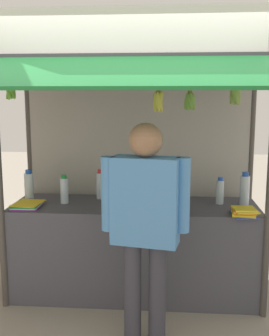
% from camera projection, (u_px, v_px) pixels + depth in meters
% --- Properties ---
extents(ground_plane, '(20.00, 20.00, 0.00)m').
position_uv_depth(ground_plane, '(134.00, 291.00, 4.06)').
color(ground_plane, '#9E9384').
extents(stall_counter, '(2.30, 0.73, 0.88)m').
position_uv_depth(stall_counter, '(134.00, 249.00, 3.98)').
color(stall_counter, '#4C4C56').
rests_on(stall_counter, ground).
extents(stall_structure, '(2.50, 1.57, 2.56)m').
position_uv_depth(stall_structure, '(135.00, 132.00, 3.89)').
color(stall_structure, '#4C4742').
rests_on(stall_structure, ground).
extents(water_bottle_left, '(0.07, 0.07, 0.26)m').
position_uv_depth(water_bottle_left, '(220.00, 191.00, 3.91)').
color(water_bottle_left, silver).
rests_on(water_bottle_left, stall_counter).
extents(water_bottle_center, '(0.08, 0.08, 0.28)m').
position_uv_depth(water_bottle_center, '(64.00, 190.00, 3.94)').
color(water_bottle_center, silver).
rests_on(water_bottle_center, stall_counter).
extents(water_bottle_mid_left, '(0.08, 0.08, 0.30)m').
position_uv_depth(water_bottle_mid_left, '(100.00, 185.00, 4.12)').
color(water_bottle_mid_left, silver).
rests_on(water_bottle_mid_left, stall_counter).
extents(water_bottle_far_left, '(0.09, 0.09, 0.31)m').
position_uv_depth(water_bottle_far_left, '(29.00, 186.00, 4.02)').
color(water_bottle_far_left, silver).
rests_on(water_bottle_far_left, stall_counter).
extents(water_bottle_right, '(0.09, 0.09, 0.31)m').
position_uv_depth(water_bottle_right, '(245.00, 190.00, 3.87)').
color(water_bottle_right, silver).
rests_on(water_bottle_right, stall_counter).
extents(magazine_stack_back_right, '(0.23, 0.28, 0.06)m').
position_uv_depth(magazine_stack_back_right, '(244.00, 212.00, 3.54)').
color(magazine_stack_back_right, blue).
rests_on(magazine_stack_back_right, stall_counter).
extents(magazine_stack_back_left, '(0.27, 0.31, 0.04)m').
position_uv_depth(magazine_stack_back_left, '(27.00, 205.00, 3.82)').
color(magazine_stack_back_left, purple).
rests_on(magazine_stack_back_left, stall_counter).
extents(banana_bunch_inner_left, '(0.10, 0.10, 0.22)m').
position_uv_depth(banana_bunch_inner_left, '(11.00, 91.00, 3.35)').
color(banana_bunch_inner_left, '#332D23').
extents(banana_bunch_leftmost, '(0.11, 0.11, 0.26)m').
position_uv_depth(banana_bunch_leftmost, '(236.00, 95.00, 3.22)').
color(banana_bunch_leftmost, '#332D23').
extents(banana_bunch_rightmost, '(0.10, 0.10, 0.32)m').
position_uv_depth(banana_bunch_rightmost, '(158.00, 101.00, 3.27)').
color(banana_bunch_rightmost, '#332D23').
extents(banana_bunch_inner_right, '(0.11, 0.10, 0.31)m').
position_uv_depth(banana_bunch_inner_right, '(190.00, 101.00, 3.25)').
color(banana_bunch_inner_right, '#332D23').
extents(vendor_person, '(0.65, 0.29, 1.71)m').
position_uv_depth(vendor_person, '(145.00, 216.00, 3.03)').
color(vendor_person, '#383842').
rests_on(vendor_person, ground).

